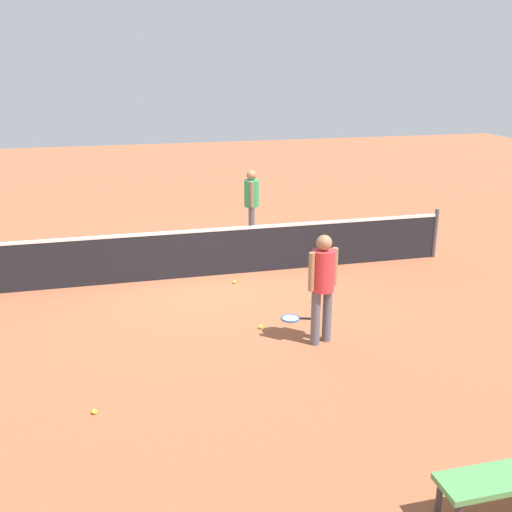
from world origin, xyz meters
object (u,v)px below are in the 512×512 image
(tennis_ball_by_net, at_px, (261,327))
(tennis_ball_midcourt, at_px, (94,412))
(tennis_racket_near_player, at_px, (292,318))
(tennis_ball_near_player, at_px, (234,282))
(player_near_side, at_px, (323,280))
(player_far_side, at_px, (252,200))
(tennis_racket_far_player, at_px, (296,247))

(tennis_ball_by_net, height_order, tennis_ball_midcourt, same)
(tennis_racket_near_player, xyz_separation_m, tennis_ball_near_player, (-0.60, 1.84, 0.02))
(player_near_side, bearing_deg, tennis_ball_near_player, 105.52)
(player_near_side, distance_m, tennis_ball_midcourt, 3.65)
(player_far_side, relative_size, tennis_racket_near_player, 2.80)
(tennis_ball_midcourt, bearing_deg, player_near_side, 19.23)
(tennis_racket_far_player, relative_size, tennis_ball_by_net, 9.20)
(player_near_side, height_order, tennis_racket_near_player, player_near_side)
(tennis_racket_far_player, bearing_deg, tennis_racket_near_player, -108.68)
(tennis_racket_far_player, bearing_deg, tennis_ball_midcourt, -127.34)
(tennis_ball_near_player, height_order, tennis_ball_by_net, same)
(tennis_ball_midcourt, bearing_deg, tennis_ball_near_player, 56.80)
(tennis_ball_midcourt, bearing_deg, tennis_ball_by_net, 35.68)
(player_near_side, xyz_separation_m, tennis_racket_far_player, (1.09, 4.63, -1.00))
(player_near_side, xyz_separation_m, tennis_racket_near_player, (-0.16, 0.91, -1.00))
(tennis_racket_far_player, bearing_deg, tennis_ball_by_net, -115.21)
(player_near_side, distance_m, player_far_side, 5.39)
(tennis_ball_by_net, bearing_deg, player_near_side, -41.19)
(tennis_ball_near_player, relative_size, tennis_ball_midcourt, 1.00)
(player_near_side, xyz_separation_m, player_far_side, (0.22, 5.38, 0.00))
(player_near_side, relative_size, player_far_side, 1.00)
(player_far_side, xyz_separation_m, tennis_ball_midcourt, (-3.54, -6.54, -0.98))
(tennis_ball_by_net, bearing_deg, tennis_ball_near_player, 89.84)
(tennis_ball_by_net, bearing_deg, tennis_ball_midcourt, -144.32)
(tennis_ball_near_player, height_order, tennis_ball_midcourt, same)
(tennis_racket_far_player, relative_size, tennis_ball_near_player, 9.20)
(tennis_ball_near_player, distance_m, tennis_ball_midcourt, 4.67)
(player_near_side, height_order, tennis_racket_far_player, player_near_side)
(player_far_side, relative_size, tennis_ball_midcourt, 25.76)
(tennis_racket_near_player, relative_size, tennis_ball_near_player, 9.20)
(player_near_side, height_order, tennis_ball_by_net, player_near_side)
(player_near_side, relative_size, tennis_racket_near_player, 2.80)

